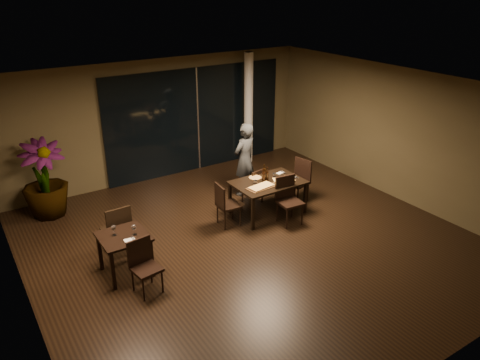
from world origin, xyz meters
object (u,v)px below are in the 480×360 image
object	(u,v)px
chair_side_near	(143,263)
diner	(245,160)
main_table	(268,185)
potted_plant	(44,179)
chair_main_right	(299,178)
bottle_c	(264,172)
chair_main_near	(288,197)
chair_main_left	(225,203)
bottle_b	(267,174)
side_table	(124,242)
chair_side_far	(118,228)
bottle_a	(264,175)
chair_main_far	(255,185)

from	to	relation	value
chair_side_near	diner	world-z (taller)	diner
main_table	potted_plant	distance (m)	4.75
chair_main_right	bottle_c	world-z (taller)	bottle_c
chair_main_near	chair_main_left	xyz separation A→B (m)	(-1.19, 0.55, -0.04)
chair_side_near	bottle_b	size ratio (longest dim) A/B	3.01
side_table	chair_side_near	bearing A→B (deg)	-81.58
potted_plant	bottle_c	xyz separation A→B (m)	(4.03, -2.37, 0.08)
diner	potted_plant	size ratio (longest dim) A/B	1.04
main_table	chair_side_far	xyz separation A→B (m)	(-3.30, 0.12, -0.11)
chair_side_far	main_table	bearing A→B (deg)	175.67
potted_plant	chair_main_near	bearing A→B (deg)	-36.15
side_table	potted_plant	distance (m)	3.08
main_table	chair_side_near	xyz separation A→B (m)	(-3.31, -1.12, -0.16)
main_table	bottle_b	bearing A→B (deg)	77.34
chair_side_near	diner	distance (m)	4.11
chair_main_left	diner	xyz separation A→B (m)	(1.19, 1.08, 0.35)
chair_side_far	potted_plant	distance (m)	2.51
chair_main_left	bottle_a	world-z (taller)	bottle_a
chair_main_near	bottle_a	bearing A→B (deg)	115.39
side_table	chair_main_far	world-z (taller)	chair_main_far
chair_main_far	bottle_a	size ratio (longest dim) A/B	2.77
main_table	chair_main_right	world-z (taller)	chair_main_right
chair_main_far	potted_plant	world-z (taller)	potted_plant
bottle_b	chair_main_near	bearing A→B (deg)	-79.06
main_table	chair_main_left	world-z (taller)	chair_main_left
bottle_a	chair_main_left	bearing A→B (deg)	-178.66
chair_main_near	chair_side_far	xyz separation A→B (m)	(-3.43, 0.65, 0.01)
chair_main_near	potted_plant	distance (m)	5.16
main_table	diner	world-z (taller)	diner
side_table	bottle_c	bearing A→B (deg)	10.68
chair_main_left	bottle_a	distance (m)	1.05
side_table	bottle_a	bearing A→B (deg)	9.30
chair_main_far	chair_main_near	bearing A→B (deg)	84.11
main_table	bottle_a	size ratio (longest dim) A/B	4.94
chair_main_far	main_table	bearing A→B (deg)	75.58
chair_main_far	bottle_b	world-z (taller)	bottle_b
chair_main_far	chair_side_far	distance (m)	3.36
chair_main_left	chair_side_near	bearing A→B (deg)	122.23
chair_main_far	chair_main_right	world-z (taller)	chair_main_right
chair_main_far	chair_side_near	world-z (taller)	chair_side_near
chair_main_near	potted_plant	world-z (taller)	potted_plant
chair_side_near	bottle_c	distance (m)	3.56
chair_side_near	diner	xyz separation A→B (m)	(3.43, 2.22, 0.36)
potted_plant	chair_main_right	bearing A→B (deg)	-25.40
chair_main_far	chair_main_near	xyz separation A→B (m)	(0.09, -1.07, 0.09)
chair_main_right	bottle_c	bearing A→B (deg)	-103.53
side_table	main_table	bearing A→B (deg)	8.37
chair_main_right	chair_side_far	distance (m)	4.28
chair_main_left	chair_main_right	size ratio (longest dim) A/B	0.94
chair_main_near	bottle_b	world-z (taller)	bottle_b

